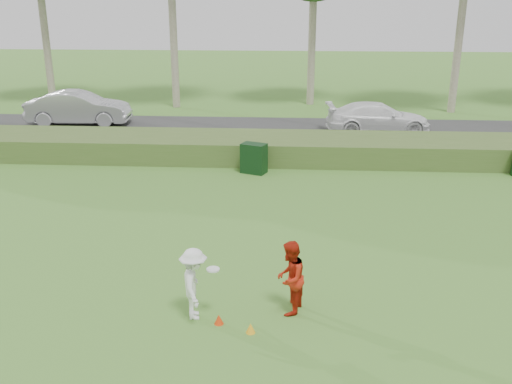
# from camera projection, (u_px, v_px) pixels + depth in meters

# --- Properties ---
(ground) EXTENTS (120.00, 120.00, 0.00)m
(ground) POSITION_uv_depth(u_px,v_px,m) (244.00, 312.00, 12.06)
(ground) COLOR #3D7627
(ground) RESTS_ON ground
(reed_strip) EXTENTS (80.00, 3.00, 0.90)m
(reed_strip) POSITION_uv_depth(u_px,v_px,m) (269.00, 148.00, 23.23)
(reed_strip) COLOR #405F26
(reed_strip) RESTS_ON ground
(park_road) EXTENTS (80.00, 6.00, 0.06)m
(park_road) POSITION_uv_depth(u_px,v_px,m) (273.00, 130.00, 28.08)
(park_road) COLOR #2D2D2D
(park_road) RESTS_ON ground
(player_white) EXTENTS (0.90, 1.08, 1.53)m
(player_white) POSITION_uv_depth(u_px,v_px,m) (194.00, 284.00, 11.62)
(player_white) COLOR white
(player_white) RESTS_ON ground
(player_red) EXTENTS (0.79, 0.91, 1.60)m
(player_red) POSITION_uv_depth(u_px,v_px,m) (290.00, 278.00, 11.79)
(player_red) COLOR red
(player_red) RESTS_ON ground
(cone_orange) EXTENTS (0.19, 0.19, 0.21)m
(cone_orange) POSITION_uv_depth(u_px,v_px,m) (219.00, 319.00, 11.57)
(cone_orange) COLOR #E9390C
(cone_orange) RESTS_ON ground
(cone_yellow) EXTENTS (0.19, 0.19, 0.21)m
(cone_yellow) POSITION_uv_depth(u_px,v_px,m) (251.00, 328.00, 11.27)
(cone_yellow) COLOR #FFAE1A
(cone_yellow) RESTS_ON ground
(utility_cabinet) EXTENTS (1.04, 0.85, 1.12)m
(utility_cabinet) POSITION_uv_depth(u_px,v_px,m) (254.00, 158.00, 21.31)
(utility_cabinet) COLOR black
(utility_cabinet) RESTS_ON ground
(car_mid) EXTENTS (5.25, 2.17, 1.69)m
(car_mid) POSITION_uv_depth(u_px,v_px,m) (79.00, 108.00, 28.99)
(car_mid) COLOR silver
(car_mid) RESTS_ON park_road
(car_right) EXTENTS (5.05, 2.32, 1.43)m
(car_right) POSITION_uv_depth(u_px,v_px,m) (378.00, 118.00, 27.32)
(car_right) COLOR white
(car_right) RESTS_ON park_road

